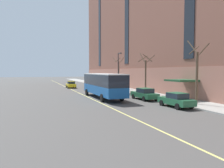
{
  "coord_description": "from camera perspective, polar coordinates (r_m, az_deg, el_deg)",
  "views": [
    {
      "loc": [
        -8.99,
        -24.24,
        3.79
      ],
      "look_at": [
        2.74,
        7.8,
        1.8
      ],
      "focal_mm": 35.0,
      "sensor_mm": 36.0,
      "label": 1
    }
  ],
  "objects": [
    {
      "name": "ground_plane",
      "position": [
        26.13,
        0.23,
        -5.0
      ],
      "size": [
        260.0,
        260.0,
        0.0
      ],
      "primitive_type": "plane",
      "color": "#4C4947"
    },
    {
      "name": "sidewalk",
      "position": [
        32.66,
        12.75,
        -3.28
      ],
      "size": [
        4.61,
        160.0,
        0.15
      ],
      "primitive_type": "cube",
      "color": "#9E9B93",
      "rests_on": "ground"
    },
    {
      "name": "city_bus",
      "position": [
        30.69,
        -2.39,
        0.04
      ],
      "size": [
        2.93,
        12.32,
        3.46
      ],
      "color": "#19569E",
      "rests_on": "ground"
    },
    {
      "name": "parked_car_green_0",
      "position": [
        37.96,
        1.58,
        -1.2
      ],
      "size": [
        1.98,
        4.66,
        1.56
      ],
      "color": "#23603D",
      "rests_on": "ground"
    },
    {
      "name": "parked_car_green_2",
      "position": [
        29.42,
        8.46,
        -2.56
      ],
      "size": [
        2.01,
        4.82,
        1.56
      ],
      "color": "#23603D",
      "rests_on": "ground"
    },
    {
      "name": "parked_car_green_4",
      "position": [
        23.98,
        16.43,
        -4.01
      ],
      "size": [
        1.95,
        4.41,
        1.56
      ],
      "color": "#23603D",
      "rests_on": "ground"
    },
    {
      "name": "parked_car_champagne_5",
      "position": [
        44.74,
        -1.54,
        -0.51
      ],
      "size": [
        2.03,
        4.78,
        1.56
      ],
      "color": "#BCAD89",
      "rests_on": "ground"
    },
    {
      "name": "parked_car_navy_6",
      "position": [
        55.9,
        -5.51,
        0.24
      ],
      "size": [
        2.04,
        4.79,
        1.56
      ],
      "color": "navy",
      "rests_on": "ground"
    },
    {
      "name": "taxi_cab",
      "position": [
        50.41,
        -10.68,
        -0.14
      ],
      "size": [
        2.0,
        4.41,
        1.56
      ],
      "color": "yellow",
      "rests_on": "ground"
    },
    {
      "name": "street_tree_mid_block",
      "position": [
        26.0,
        21.28,
        2.63
      ],
      "size": [
        1.79,
        1.73,
        7.09
      ],
      "color": "brown",
      "rests_on": "sidewalk"
    },
    {
      "name": "street_tree_far_uptown",
      "position": [
        35.6,
        8.78,
        2.91
      ],
      "size": [
        2.11,
        2.02,
        6.62
      ],
      "color": "brown",
      "rests_on": "sidewalk"
    },
    {
      "name": "street_tree_far_downtown",
      "position": [
        46.15,
        1.72,
        3.02
      ],
      "size": [
        1.85,
        1.83,
        6.6
      ],
      "color": "brown",
      "rests_on": "sidewalk"
    },
    {
      "name": "street_lamp",
      "position": [
        42.84,
        1.74,
        4.36
      ],
      "size": [
        0.36,
        1.48,
        7.24
      ],
      "color": "#2D2D30",
      "rests_on": "sidewalk"
    },
    {
      "name": "lane_centerline",
      "position": [
        28.54,
        -4.45,
        -4.3
      ],
      "size": [
        0.16,
        140.0,
        0.01
      ],
      "primitive_type": "cube",
      "color": "#E0D66B",
      "rests_on": "ground"
    }
  ]
}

